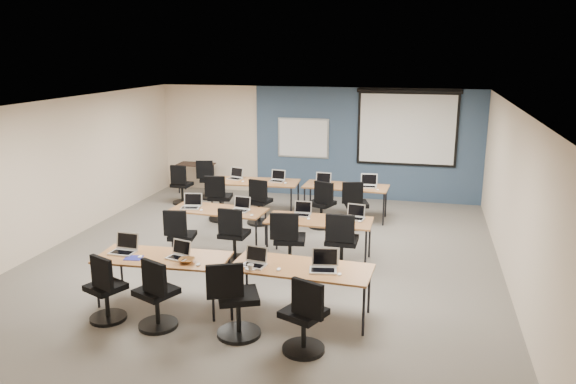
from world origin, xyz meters
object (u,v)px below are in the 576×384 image
(training_table_mid_left, at_px, (219,212))
(task_chair_8, at_px, (219,202))
(laptop_0, at_px, (124,248))
(spare_chair_b, at_px, (181,188))
(training_table_back_left, at_px, (255,183))
(task_chair_5, at_px, (233,240))
(laptop_10, at_px, (323,182))
(task_chair_10, at_px, (322,208))
(laptop_4, at_px, (191,204))
(laptop_2, at_px, (255,261))
(task_chair_4, at_px, (181,240))
(laptop_1, at_px, (179,254))
(laptop_7, at_px, (355,215))
(training_table_mid_right, at_px, (319,222))
(task_chair_2, at_px, (235,305))
(training_table_front_right, at_px, (301,270))
(laptop_8, at_px, (236,176))
(task_chair_9, at_px, (259,205))
(laptop_5, at_px, (241,207))
(training_table_front_left, at_px, (163,259))
(task_chair_3, at_px, (305,322))
(utility_table, at_px, (196,167))
(training_table_back_right, at_px, (346,188))
(task_chair_11, at_px, (355,208))
(task_chair_7, at_px, (341,248))
(laptop_11, at_px, (369,184))
(laptop_3, at_px, (324,265))
(laptop_9, at_px, (277,178))
(task_chair_1, at_px, (156,300))
(task_chair_6, at_px, (289,246))
(task_chair_0, at_px, (106,294))
(projector_screen, at_px, (407,124))
(spare_chair_a, at_px, (209,183))

(training_table_mid_left, bearing_deg, task_chair_8, 114.41)
(laptop_0, relative_size, spare_chair_b, 0.37)
(training_table_back_left, relative_size, task_chair_5, 1.93)
(laptop_10, xyz_separation_m, task_chair_10, (0.12, -0.75, -0.38))
(laptop_4, bearing_deg, task_chair_5, -42.99)
(laptop_2, relative_size, task_chair_4, 0.33)
(training_table_mid_left, xyz_separation_m, task_chair_8, (-0.59, 1.57, -0.27))
(laptop_1, relative_size, laptop_7, 0.96)
(training_table_mid_right, height_order, task_chair_2, task_chair_2)
(training_table_front_right, height_order, laptop_4, laptop_4)
(laptop_8, bearing_deg, task_chair_9, -32.33)
(task_chair_2, relative_size, laptop_5, 3.28)
(training_table_front_left, relative_size, task_chair_3, 1.86)
(utility_table, bearing_deg, task_chair_4, -71.23)
(task_chair_5, relative_size, task_chair_10, 0.99)
(laptop_0, height_order, task_chair_3, task_chair_3)
(training_table_back_right, height_order, task_chair_11, task_chair_11)
(task_chair_4, xyz_separation_m, task_chair_5, (0.88, 0.22, 0.02))
(task_chair_7, bearing_deg, training_table_mid_right, 131.82)
(task_chair_9, xyz_separation_m, spare_chair_b, (-2.24, 1.09, -0.01))
(utility_table, bearing_deg, laptop_8, -41.45)
(laptop_4, relative_size, utility_table, 0.37)
(task_chair_8, bearing_deg, laptop_0, -98.59)
(training_table_front_right, relative_size, laptop_1, 6.25)
(laptop_11, distance_m, task_chair_11, 0.78)
(task_chair_5, bearing_deg, laptop_3, -40.93)
(laptop_9, bearing_deg, laptop_11, 4.72)
(laptop_11, relative_size, utility_table, 0.39)
(task_chair_1, relative_size, laptop_8, 3.09)
(spare_chair_b, bearing_deg, task_chair_6, -41.69)
(laptop_7, height_order, utility_table, laptop_7)
(training_table_mid_right, distance_m, task_chair_0, 3.78)
(laptop_7, distance_m, task_chair_11, 1.79)
(laptop_1, distance_m, task_chair_10, 4.27)
(training_table_back_right, height_order, task_chair_6, task_chair_6)
(laptop_0, distance_m, task_chair_0, 0.82)
(laptop_11, bearing_deg, projector_screen, 62.40)
(task_chair_1, bearing_deg, laptop_5, 112.15)
(training_table_mid_left, distance_m, laptop_0, 2.49)
(laptop_10, bearing_deg, training_table_mid_left, -119.48)
(task_chair_0, height_order, spare_chair_b, task_chair_0)
(utility_table, bearing_deg, projector_screen, 2.96)
(task_chair_11, bearing_deg, spare_chair_b, 152.57)
(training_table_back_right, height_order, task_chair_8, task_chair_8)
(training_table_mid_right, relative_size, laptop_7, 5.76)
(training_table_back_left, relative_size, task_chair_9, 1.95)
(training_table_front_right, height_order, task_chair_4, task_chair_4)
(laptop_8, xyz_separation_m, spare_chair_a, (-0.97, 0.76, -0.39))
(laptop_5, bearing_deg, task_chair_0, -98.05)
(training_table_front_left, bearing_deg, training_table_mid_right, 47.78)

